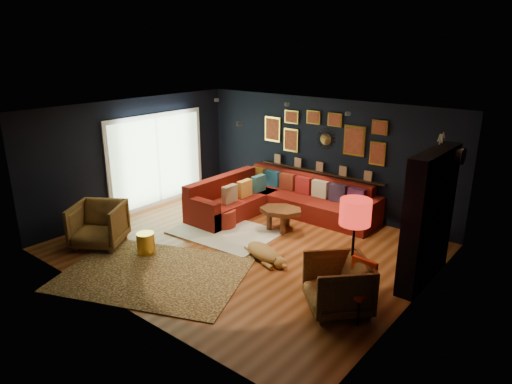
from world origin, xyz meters
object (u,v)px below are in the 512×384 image
Objects in this scene: coffee_table at (281,213)px; armchair_right at (338,282)px; dog at (263,250)px; sectional at (275,201)px; floor_lamp at (355,217)px; armchair_left at (98,223)px; pouf at (223,218)px; orange_chair at (359,284)px; gold_stool at (146,243)px.

armchair_right is at bearing -38.29° from coffee_table.
dog is at bearing -154.43° from armchair_right.
sectional is 4.01m from floor_lamp.
armchair_left reaches higher than coffee_table.
sectional is 0.97m from coffee_table.
coffee_table is (0.66, -0.71, 0.07)m from sectional.
dog is (1.63, -0.69, -0.01)m from pouf.
armchair_right is at bearing -161.74° from orange_chair.
coffee_table reaches higher than pouf.
orange_chair is at bearing -36.92° from sectional.
orange_chair is at bearing 2.93° from dog.
armchair_left is 3.24m from dog.
orange_chair is at bearing -22.67° from armchair_left.
armchair_left reaches higher than gold_stool.
gold_stool is (-0.22, -1.87, -0.00)m from pouf.
coffee_table is 2.80m from gold_stool.
gold_stool is at bearing -127.58° from armchair_right.
armchair_left reaches higher than dog.
gold_stool is at bearing -96.65° from pouf.
floor_lamp reaches higher than coffee_table.
coffee_table reaches higher than dog.
sectional is 6.15× the size of pouf.
coffee_table is 1.29× the size of orange_chair.
sectional is 3.87m from armchair_left.
gold_stool is 0.49× the size of orange_chair.
coffee_table is at bearing 29.88° from pouf.
gold_stool is (-1.29, -2.48, -0.19)m from coffee_table.
orange_chair is 0.73× the size of dog.
coffee_table is 1.43m from dog.
pouf is at bearing 173.80° from dog.
coffee_table reaches higher than gold_stool.
orange_chair is (5.00, 0.97, 0.03)m from armchair_left.
sectional reaches higher than gold_stool.
armchair_left reaches higher than pouf.
armchair_left is at bearing -162.36° from gold_stool.
pouf is 3.71m from armchair_right.
gold_stool is at bearing -16.03° from armchair_left.
pouf is 3.98m from orange_chair.
sectional is at bearing 143.60° from floor_lamp.
sectional is at bearing 72.79° from pouf.
dog is (1.85, 1.18, -0.00)m from gold_stool.
armchair_left is (-1.22, -2.19, 0.26)m from pouf.
coffee_table is at bearing 151.76° from orange_chair.
armchair_left is 0.57× the size of floor_lamp.
sectional is 3.12× the size of coffee_table.
orange_chair is 0.96m from floor_lamp.
armchair_left is 4.78m from armchair_right.
orange_chair is at bearing -34.01° from coffee_table.
sectional is 3.25m from gold_stool.
floor_lamp is at bearing -36.40° from sectional.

